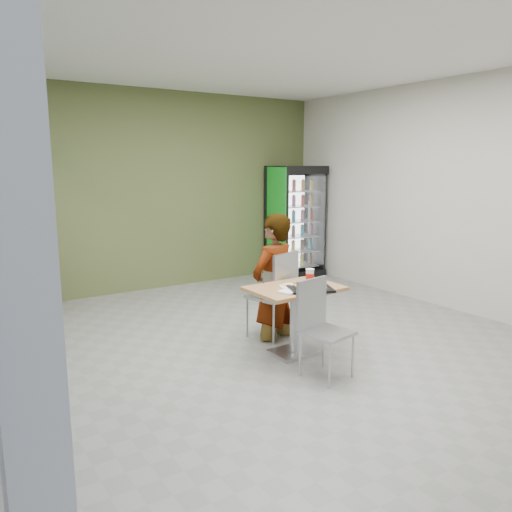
# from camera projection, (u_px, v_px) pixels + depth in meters

# --- Properties ---
(ground) EXTENTS (7.00, 7.00, 0.00)m
(ground) POSITION_uv_depth(u_px,v_px,m) (284.00, 352.00, 5.46)
(ground) COLOR gray
(ground) RESTS_ON ground
(room_envelope) EXTENTS (6.00, 7.00, 3.20)m
(room_envelope) POSITION_uv_depth(u_px,v_px,m) (286.00, 206.00, 5.17)
(room_envelope) COLOR beige
(room_envelope) RESTS_ON ground
(dining_table) EXTENTS (0.97, 0.69, 0.75)m
(dining_table) POSITION_uv_depth(u_px,v_px,m) (294.00, 306.00, 5.32)
(dining_table) COLOR #9D7B43
(dining_table) RESTS_ON ground
(chair_far) EXTENTS (0.58, 0.58, 1.04)m
(chair_far) POSITION_uv_depth(u_px,v_px,m) (278.00, 288.00, 5.80)
(chair_far) COLOR #A7A9AB
(chair_far) RESTS_ON ground
(chair_near) EXTENTS (0.49, 0.49, 0.94)m
(chair_near) POSITION_uv_depth(u_px,v_px,m) (319.00, 320.00, 4.80)
(chair_near) COLOR #A7A9AB
(chair_near) RESTS_ON ground
(seated_woman) EXTENTS (0.75, 0.60, 1.78)m
(seated_woman) POSITION_uv_depth(u_px,v_px,m) (273.00, 289.00, 5.83)
(seated_woman) COLOR black
(seated_woman) RESTS_ON ground
(pizza_plate) EXTENTS (0.36, 0.32, 0.03)m
(pizza_plate) POSITION_uv_depth(u_px,v_px,m) (292.00, 285.00, 5.27)
(pizza_plate) COLOR white
(pizza_plate) RESTS_ON dining_table
(soda_cup) EXTENTS (0.09, 0.09, 0.16)m
(soda_cup) POSITION_uv_depth(u_px,v_px,m) (310.00, 277.00, 5.41)
(soda_cup) COLOR white
(soda_cup) RESTS_ON dining_table
(napkin_stack) EXTENTS (0.20, 0.20, 0.02)m
(napkin_stack) POSITION_uv_depth(u_px,v_px,m) (288.00, 292.00, 5.04)
(napkin_stack) COLOR white
(napkin_stack) RESTS_ON dining_table
(cafeteria_tray) EXTENTS (0.53, 0.47, 0.03)m
(cafeteria_tray) POSITION_uv_depth(u_px,v_px,m) (311.00, 289.00, 5.14)
(cafeteria_tray) COLOR black
(cafeteria_tray) RESTS_ON dining_table
(beverage_fridge) EXTENTS (0.99, 0.80, 2.00)m
(beverage_fridge) POSITION_uv_depth(u_px,v_px,m) (296.00, 221.00, 9.12)
(beverage_fridge) COLOR black
(beverage_fridge) RESTS_ON ground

